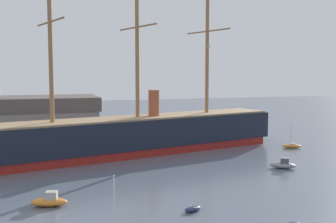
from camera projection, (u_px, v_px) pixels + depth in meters
name	position (u px, v px, depth m)	size (l,w,h in m)	color
tall_ship	(138.00, 134.00, 81.19)	(69.61, 23.53, 34.06)	maroon
dinghy_near_centre	(193.00, 209.00, 48.17)	(2.57, 1.96, 0.56)	#1E284C
motorboat_mid_left	(49.00, 201.00, 49.95)	(4.48, 2.68, 1.76)	orange
motorboat_alongside_stern	(283.00, 165.00, 69.26)	(4.42, 3.63, 1.74)	gray
sailboat_far_right	(292.00, 146.00, 87.46)	(4.14, 2.33, 5.16)	orange
motorboat_distant_centre	(121.00, 144.00, 89.35)	(2.91, 2.97, 1.23)	#1E284C
seagull_in_flight	(209.00, 47.00, 55.81)	(0.41, 1.32, 0.14)	silver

